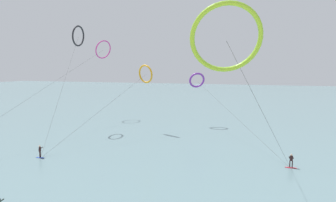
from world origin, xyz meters
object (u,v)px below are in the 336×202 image
surfer_crimson (291,162)px  surfer_cobalt (40,152)px  kite_charcoal (78,36)px  kite_amber (145,74)px  kite_violet (197,80)px  kite_lime (226,38)px  kite_magenta (103,50)px

surfer_crimson → surfer_cobalt: (-31.34, -6.13, 0.00)m
kite_charcoal → surfer_cobalt: bearing=15.8°
kite_amber → kite_charcoal: (-12.78, -2.01, 7.08)m
surfer_crimson → kite_violet: (-16.61, 22.42, 8.60)m
surfer_cobalt → kite_charcoal: kite_charcoal is taller
surfer_cobalt → kite_violet: bearing=-52.4°
kite_lime → kite_charcoal: size_ratio=0.90×
surfer_crimson → kite_lime: 21.59m
surfer_cobalt → kite_violet: 33.25m
kite_magenta → kite_charcoal: 13.99m
surfer_cobalt → kite_amber: (7.02, 19.68, 9.99)m
surfer_crimson → kite_charcoal: (-37.10, 11.54, 17.07)m
surfer_crimson → kite_violet: size_ratio=0.07×
surfer_cobalt → kite_violet: (14.73, 28.54, 8.60)m
surfer_cobalt → kite_violet: size_ratio=0.07×
surfer_crimson → kite_magenta: 49.59m
kite_lime → kite_charcoal: (-31.18, 27.55, 3.86)m
kite_violet → surfer_crimson: bearing=96.3°
surfer_cobalt → kite_violet: kite_violet is taller
surfer_cobalt → kite_charcoal: (-5.77, 17.67, 17.07)m
kite_amber → kite_violet: (7.71, 8.87, -1.40)m
surfer_crimson → surfer_cobalt: 31.93m
kite_charcoal → surfer_crimson: bearing=70.5°
kite_amber → kite_magenta: bearing=-13.9°
surfer_crimson → kite_lime: kite_lime is taller
kite_amber → kite_lime: (18.40, -29.56, 3.22)m
kite_amber → kite_violet: 11.83m
kite_amber → kite_magenta: (-15.57, 11.59, 5.37)m
kite_amber → kite_charcoal: 14.75m
kite_lime → kite_violet: size_ratio=0.74×
kite_magenta → kite_violet: kite_magenta is taller
surfer_cobalt → kite_lime: size_ratio=0.10×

